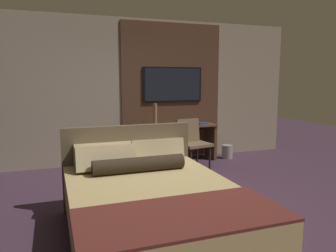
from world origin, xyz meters
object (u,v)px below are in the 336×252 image
desk (176,137)px  vase_short (145,122)px  desk_chair (191,139)px  waste_bin (227,152)px  book (202,123)px  vase_tall (155,115)px  bed (151,209)px  tv (173,85)px

desk → vase_short: bearing=179.0°
desk_chair → waste_bin: (1.00, 0.41, -0.40)m
book → waste_bin: 0.82m
book → waste_bin: bearing=-9.7°
vase_tall → book: 1.03m
book → bed: bearing=-123.8°
vase_short → bed: bearing=-104.9°
desk → desk_chair: (0.08, -0.59, 0.05)m
bed → vase_tall: 3.14m
tv → vase_short: (-0.63, -0.19, -0.72)m
vase_short → book: 1.17m
waste_bin → desk_chair: bearing=-157.7°
bed → desk: bed is taller
desk → vase_tall: (-0.47, -0.11, 0.47)m
bed → desk: size_ratio=1.43×
desk_chair → desk: bearing=86.7°
bed → desk_chair: size_ratio=2.51×
desk_chair → waste_bin: desk_chair is taller
desk → vase_short: size_ratio=10.72×
desk_chair → waste_bin: size_ratio=3.23×
book → desk: bearing=171.3°
bed → book: bed is taller
desk → book: (0.54, -0.08, 0.26)m
tv → book: size_ratio=5.08×
bed → waste_bin: bearing=48.6°
bed → tv: bearing=66.0°
desk → vase_short: vase_short is taller
vase_tall → book: bearing=1.4°
tv → vase_tall: size_ratio=2.79×
desk → book: bearing=-8.7°
desk → book: size_ratio=6.48×
vase_short → book: vase_short is taller
tv → vase_tall: (-0.47, -0.30, -0.57)m
vase_short → tv: bearing=16.5°
tv → waste_bin: size_ratio=4.45×
desk_chair → book: 0.71m
desk_chair → bed: bearing=-132.5°
bed → desk: bearing=64.6°
vase_tall → vase_short: (-0.16, 0.12, -0.15)m
desk → waste_bin: (1.08, -0.17, -0.35)m
bed → desk_chair: bed is taller
vase_short → waste_bin: size_ratio=0.53×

